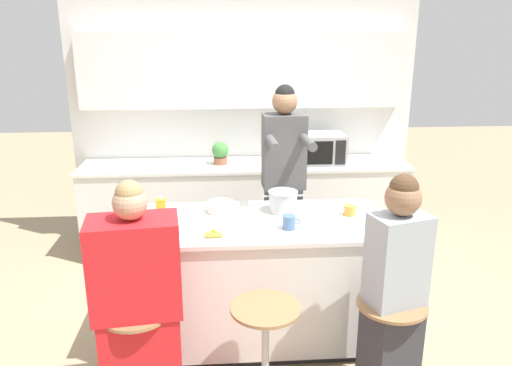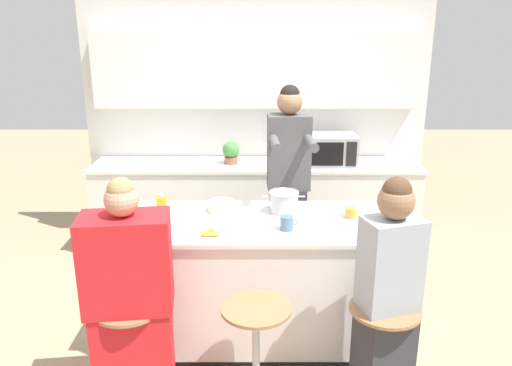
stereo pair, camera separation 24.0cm
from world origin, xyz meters
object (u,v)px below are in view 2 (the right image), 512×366
object	(u,v)px
potted_plant	(231,152)
coffee_cup_near	(351,213)
bar_stool_center	(256,348)
kitchen_island	(256,280)
microwave	(328,150)
person_wrapped_blanket	(130,305)
cooking_pot	(284,202)
person_seated_near	(387,305)
fruit_bowl	(140,225)
bar_stool_leftmost	(131,346)
juice_carton	(162,207)
person_cooking	(288,195)
bar_stool_rightmost	(381,349)
coffee_cup_far	(287,223)
banana_bunch	(209,232)

from	to	relation	value
potted_plant	coffee_cup_near	bearing A→B (deg)	-59.03
bar_stool_center	kitchen_island	bearing A→B (deg)	90.00
microwave	kitchen_island	bearing A→B (deg)	-114.67
kitchen_island	person_wrapped_blanket	xyz separation A→B (m)	(-0.73, -0.71, 0.22)
cooking_pot	person_seated_near	bearing A→B (deg)	-57.71
kitchen_island	person_seated_near	xyz separation A→B (m)	(0.76, -0.71, 0.22)
person_wrapped_blanket	microwave	bearing A→B (deg)	50.86
person_wrapped_blanket	fruit_bowl	size ratio (longest dim) A/B	7.62
bar_stool_leftmost	person_seated_near	distance (m)	1.54
cooking_pot	potted_plant	size ratio (longest dim) A/B	1.35
juice_carton	bar_stool_center	bearing A→B (deg)	-49.41
person_seated_near	coffee_cup_near	bearing A→B (deg)	79.26
person_wrapped_blanket	person_seated_near	xyz separation A→B (m)	(1.49, 0.00, 0.01)
kitchen_island	microwave	bearing A→B (deg)	65.33
person_cooking	kitchen_island	bearing A→B (deg)	-116.02
bar_stool_leftmost	cooking_pot	bearing A→B (deg)	42.23
juice_carton	person_wrapped_blanket	bearing A→B (deg)	-94.54
bar_stool_rightmost	person_wrapped_blanket	xyz separation A→B (m)	(-1.48, 0.01, 0.29)
cooking_pot	microwave	distance (m)	1.49
microwave	person_seated_near	bearing A→B (deg)	-88.97
microwave	fruit_bowl	bearing A→B (deg)	-130.58
kitchen_island	microwave	world-z (taller)	microwave
bar_stool_leftmost	person_seated_near	bearing A→B (deg)	-0.58
bar_stool_rightmost	fruit_bowl	distance (m)	1.71
person_wrapped_blanket	coffee_cup_near	xyz separation A→B (m)	(1.40, 0.77, 0.28)
person_wrapped_blanket	potted_plant	world-z (taller)	person_wrapped_blanket
person_cooking	person_wrapped_blanket	world-z (taller)	person_cooking
bar_stool_leftmost	bar_stool_rightmost	bearing A→B (deg)	-0.95
bar_stool_center	cooking_pot	bearing A→B (deg)	76.96
bar_stool_leftmost	microwave	world-z (taller)	microwave
kitchen_island	cooking_pot	world-z (taller)	cooking_pot
person_seated_near	fruit_bowl	bearing A→B (deg)	143.77
coffee_cup_near	bar_stool_rightmost	bearing A→B (deg)	-84.66
coffee_cup_far	potted_plant	xyz separation A→B (m)	(-0.46, 1.77, 0.06)
cooking_pot	banana_bunch	bearing A→B (deg)	-139.55
fruit_bowl	coffee_cup_far	size ratio (longest dim) A/B	1.59
person_seated_near	microwave	size ratio (longest dim) A/B	2.67
bar_stool_leftmost	person_cooking	xyz separation A→B (m)	(1.01, 1.30, 0.52)
cooking_pot	microwave	world-z (taller)	microwave
person_wrapped_blanket	banana_bunch	xyz separation A→B (m)	(0.43, 0.45, 0.27)
person_wrapped_blanket	banana_bunch	distance (m)	0.67
banana_bunch	juice_carton	world-z (taller)	juice_carton
cooking_pot	banana_bunch	xyz separation A→B (m)	(-0.51, -0.43, -0.06)
juice_carton	microwave	world-z (taller)	microwave
bar_stool_rightmost	person_cooking	size ratio (longest dim) A/B	0.37
bar_stool_center	person_seated_near	world-z (taller)	person_seated_near
kitchen_island	bar_stool_rightmost	world-z (taller)	kitchen_island
person_wrapped_blanket	fruit_bowl	bearing A→B (deg)	88.00
coffee_cup_near	microwave	world-z (taller)	microwave
person_cooking	potted_plant	xyz separation A→B (m)	(-0.51, 1.00, 0.12)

